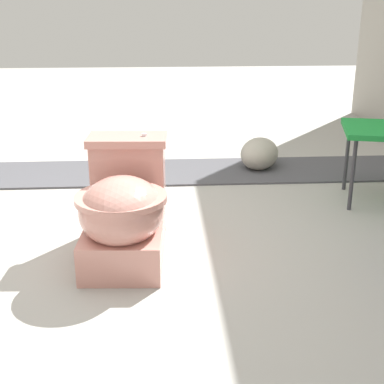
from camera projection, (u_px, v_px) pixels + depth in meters
ground_plane at (81, 247)px, 2.52m from camera, size 14.00×14.00×0.00m
gravel_strip at (178, 172)px, 3.60m from camera, size 0.56×8.00×0.01m
toilet at (125, 211)px, 2.37m from camera, size 0.65×0.41×0.52m
boulder_near at (259, 154)px, 3.64m from camera, size 0.40×0.37×0.21m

